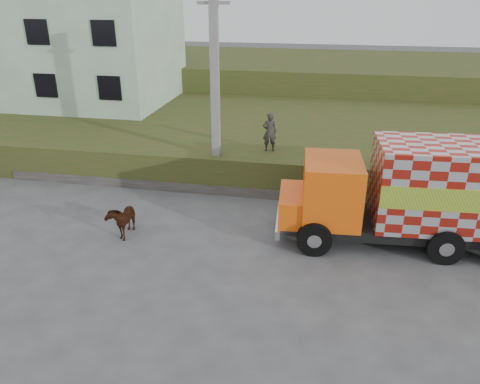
% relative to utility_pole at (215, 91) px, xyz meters
% --- Properties ---
extents(ground, '(120.00, 120.00, 0.00)m').
position_rel_utility_pole_xyz_m(ground, '(1.00, -4.60, -4.08)').
color(ground, '#474749').
rests_on(ground, ground).
extents(embankment, '(40.00, 12.00, 1.50)m').
position_rel_utility_pole_xyz_m(embankment, '(1.00, 5.40, -3.33)').
color(embankment, '#2D4717').
rests_on(embankment, ground).
extents(embankment_far, '(40.00, 12.00, 3.00)m').
position_rel_utility_pole_xyz_m(embankment_far, '(1.00, 17.40, -2.58)').
color(embankment_far, '#2D4717').
rests_on(embankment_far, ground).
extents(retaining_strip, '(16.00, 0.50, 0.40)m').
position_rel_utility_pole_xyz_m(retaining_strip, '(-1.00, -0.40, -3.88)').
color(retaining_strip, '#595651').
rests_on(retaining_strip, ground).
extents(building, '(10.00, 8.00, 6.00)m').
position_rel_utility_pole_xyz_m(building, '(-10.00, 8.40, 0.42)').
color(building, silver).
rests_on(building, embankment).
extents(utility_pole, '(1.20, 0.30, 8.00)m').
position_rel_utility_pole_xyz_m(utility_pole, '(0.00, 0.00, 0.00)').
color(utility_pole, gray).
rests_on(utility_pole, ground).
extents(cargo_truck, '(7.77, 3.08, 3.40)m').
position_rel_utility_pole_xyz_m(cargo_truck, '(7.18, -3.13, -2.32)').
color(cargo_truck, black).
rests_on(cargo_truck, ground).
extents(cow, '(0.70, 1.43, 1.18)m').
position_rel_utility_pole_xyz_m(cow, '(-2.22, -4.38, -3.48)').
color(cow, black).
rests_on(cow, ground).
extents(pedestrian, '(0.65, 0.50, 1.59)m').
position_rel_utility_pole_xyz_m(pedestrian, '(2.01, 0.95, -1.78)').
color(pedestrian, '#332F2D').
rests_on(pedestrian, embankment).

